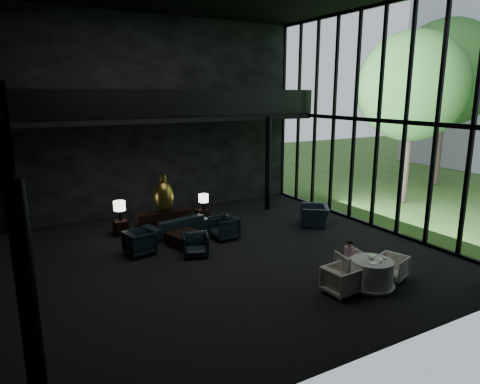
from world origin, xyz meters
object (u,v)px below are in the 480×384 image
table_lamp_left (119,207)px  lounge_armchair_south (196,244)px  window_armchair (315,211)px  side_table_right (202,215)px  dining_chair_north (351,263)px  child (349,250)px  lounge_armchair_west (140,240)px  console (164,220)px  dining_chair_east (392,267)px  sofa (177,221)px  bronze_urn (164,196)px  table_lamp_right (203,199)px  lounge_armchair_east (224,225)px  side_table_left (121,227)px  coffee_table (185,239)px  dining_table (371,275)px  dining_chair_west (341,279)px

table_lamp_left → lounge_armchair_south: size_ratio=0.88×
window_armchair → side_table_right: bearing=-91.1°
table_lamp_left → dining_chair_north: bearing=-54.5°
window_armchair → child: window_armchair is taller
lounge_armchair_south → window_armchair: bearing=27.0°
lounge_armchair_west → dining_chair_north: bearing=-144.1°
lounge_armchair_west → console: bearing=-46.8°
console → window_armchair: (5.18, -2.41, 0.23)m
side_table_right → lounge_armchair_west: (-3.15, -2.29, 0.22)m
dining_chair_east → side_table_right: bearing=178.7°
sofa → lounge_armchair_west: 2.15m
console → bronze_urn: bearing=-90.0°
side_table_right → sofa: sofa is taller
table_lamp_right → lounge_armchair_west: bearing=-146.2°
console → lounge_armchair_west: size_ratio=2.24×
lounge_armchair_south → side_table_right: bearing=82.0°
lounge_armchair_east → child: 4.69m
table_lamp_left → child: table_lamp_left is taller
lounge_armchair_west → dining_chair_north: lounge_armchair_west is taller
side_table_left → dining_chair_east: 9.21m
side_table_right → coffee_table: (-1.60, -2.18, -0.03)m
lounge_armchair_west → dining_table: (4.60, -5.25, -0.14)m
bronze_urn → sofa: size_ratio=0.54×
sofa → dining_chair_west: size_ratio=3.21×
coffee_table → console: bearing=89.9°
lounge_armchair_west → lounge_armchair_south: 1.77m
table_lamp_right → dining_chair_north: 6.72m
console → dining_table: (3.04, -7.40, -0.01)m
table_lamp_left → coffee_table: 2.80m
table_lamp_left → child: 8.10m
bronze_urn → coffee_table: bronze_urn is taller
window_armchair → dining_chair_east: size_ratio=1.83×
side_table_right → window_armchair: bearing=-35.4°
lounge_armchair_south → bronze_urn: bearing=107.8°
bronze_urn → dining_chair_west: 7.59m
side_table_left → dining_chair_north: 8.15m
dining_table → side_table_left: bearing=121.8°
side_table_right → window_armchair: (3.58, -2.54, 0.31)m
coffee_table → dining_chair_east: size_ratio=1.39×
bronze_urn → lounge_armchair_south: bronze_urn is taller
sofa → dining_chair_north: sofa is taller
table_lamp_right → lounge_armchair_east: (-0.17, -2.07, -0.48)m
console → sofa: sofa is taller
side_table_right → dining_chair_west: 7.44m
table_lamp_left → dining_table: bearing=-58.2°
window_armchair → dining_chair_west: 5.77m
lounge_armchair_south → dining_chair_north: size_ratio=1.16×
table_lamp_right → window_armchair: (3.58, -2.36, -0.40)m
bronze_urn → dining_chair_east: size_ratio=1.96×
console → table_lamp_left: (-1.60, 0.10, 0.70)m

